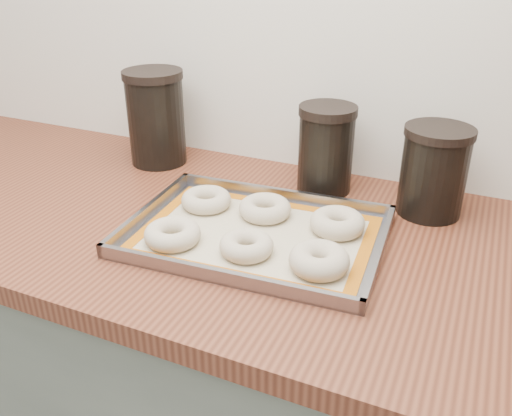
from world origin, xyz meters
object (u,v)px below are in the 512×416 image
at_px(baking_tray, 256,234).
at_px(bagel_back_left, 206,200).
at_px(bagel_back_mid, 265,208).
at_px(canister_right, 434,171).
at_px(bagel_back_right, 337,223).
at_px(canister_mid, 326,149).
at_px(bagel_front_mid, 246,246).
at_px(bagel_front_left, 173,234).
at_px(bagel_front_right, 319,260).
at_px(canister_left, 156,117).

bearing_deg(baking_tray, bagel_back_left, 155.54).
bearing_deg(bagel_back_mid, canister_right, 28.57).
relative_size(bagel_back_mid, bagel_back_right, 1.00).
relative_size(bagel_back_right, canister_mid, 0.55).
distance_m(baking_tray, bagel_front_mid, 0.07).
height_order(bagel_front_left, bagel_front_right, bagel_front_right).
bearing_deg(bagel_front_right, baking_tray, 155.17).
distance_m(bagel_front_left, canister_right, 0.51).
xyz_separation_m(bagel_front_left, canister_mid, (0.18, 0.34, 0.07)).
relative_size(canister_left, canister_right, 1.25).
bearing_deg(canister_mid, bagel_front_mid, -96.89).
bearing_deg(canister_left, bagel_front_left, -53.66).
xyz_separation_m(baking_tray, bagel_front_mid, (0.01, -0.07, 0.01)).
xyz_separation_m(bagel_front_mid, canister_mid, (0.04, 0.32, 0.07)).
height_order(bagel_front_right, bagel_back_right, bagel_front_right).
bearing_deg(bagel_front_mid, bagel_front_left, -172.46).
relative_size(bagel_front_right, bagel_back_right, 0.99).
relative_size(bagel_front_mid, bagel_back_mid, 0.92).
bearing_deg(bagel_back_right, bagel_front_right, -86.14).
bearing_deg(canister_mid, bagel_back_right, -65.23).
bearing_deg(bagel_front_left, baking_tray, 34.38).
relative_size(baking_tray, canister_right, 2.71).
bearing_deg(bagel_front_right, bagel_back_right, 93.86).
bearing_deg(bagel_back_left, bagel_front_left, -85.18).
relative_size(bagel_back_mid, canister_left, 0.46).
bearing_deg(canister_right, bagel_front_left, -141.60).
height_order(bagel_front_mid, bagel_back_mid, same).
height_order(baking_tray, bagel_back_left, bagel_back_left).
height_order(bagel_front_right, bagel_back_mid, bagel_front_right).
bearing_deg(bagel_back_mid, bagel_back_left, -174.66).
distance_m(bagel_front_right, bagel_back_left, 0.31).
bearing_deg(baking_tray, bagel_back_right, 28.38).
distance_m(bagel_back_mid, canister_left, 0.40).
bearing_deg(bagel_front_right, bagel_front_mid, -179.22).
bearing_deg(bagel_back_left, canister_mid, 44.96).
xyz_separation_m(baking_tray, canister_right, (0.27, 0.23, 0.08)).
distance_m(bagel_front_right, canister_left, 0.60).
xyz_separation_m(bagel_back_right, canister_mid, (-0.08, 0.18, 0.07)).
distance_m(bagel_back_right, canister_right, 0.22).
bearing_deg(bagel_front_mid, bagel_back_right, 49.05).
bearing_deg(bagel_front_mid, bagel_back_left, 138.99).
relative_size(bagel_back_left, bagel_back_right, 0.99).
xyz_separation_m(bagel_back_right, canister_left, (-0.50, 0.17, 0.09)).
xyz_separation_m(baking_tray, bagel_front_left, (-0.13, -0.09, 0.01)).
height_order(baking_tray, canister_right, canister_right).
height_order(bagel_back_left, bagel_back_mid, bagel_back_mid).
relative_size(bagel_back_mid, canister_right, 0.58).
height_order(canister_mid, canister_right, canister_mid).
height_order(baking_tray, bagel_front_left, bagel_front_left).
relative_size(bagel_back_right, canister_right, 0.57).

